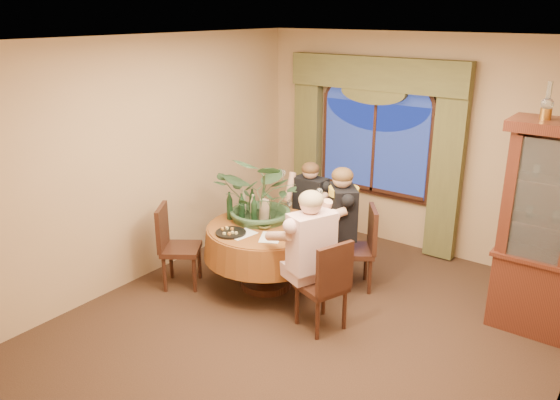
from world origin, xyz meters
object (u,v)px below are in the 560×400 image
Objects in this scene: wine_bottle_2 at (252,202)px; wine_bottle_5 at (230,206)px; oil_lamp_left at (548,100)px; wine_bottle_3 at (242,207)px; chair_front_left at (181,247)px; stoneware_vase at (265,210)px; dining_table at (266,256)px; person_pink at (311,259)px; person_back at (310,211)px; chair_back_right at (354,249)px; person_scarf at (342,227)px; wine_bottle_0 at (243,202)px; olive_bowl at (264,226)px; wine_bottle_4 at (254,210)px; chair_right at (321,284)px; centerpiece_plant at (264,164)px; wine_bottle_1 at (253,208)px; chair_back at (301,221)px.

wine_bottle_2 is 0.28m from wine_bottle_5.
wine_bottle_3 is (-2.85, -0.91, -1.36)m from oil_lamp_left.
stoneware_vase is at bearing 98.54° from chair_front_left.
dining_table is 0.98m from chair_front_left.
person_pink reaches higher than person_back.
person_scarf is (-0.15, -0.01, 0.23)m from chair_back_right.
olive_bowl is at bearing -21.03° from wine_bottle_0.
oil_lamp_left is 1.03× the size of wine_bottle_4.
wine_bottle_0 is (-1.38, 0.46, 0.44)m from chair_right.
wine_bottle_0 is at bearing -169.62° from centerpiece_plant.
wine_bottle_0 is 0.24m from wine_bottle_1.
wine_bottle_3 is (-0.32, -0.03, 0.54)m from dining_table.
person_back is at bearing 72.56° from wine_bottle_3.
chair_front_left is 0.97m from wine_bottle_2.
chair_front_left is 1.35m from centerpiece_plant.
wine_bottle_4 is 1.00× the size of wine_bottle_5.
chair_back_right is 2.91× the size of wine_bottle_0.
person_pink is at bearing -22.90° from dining_table.
person_back is (0.79, 1.49, 0.16)m from chair_front_left.
wine_bottle_1 is at bearing 137.80° from wine_bottle_4.
oil_lamp_left reaches higher than chair_front_left.
olive_bowl is (-0.93, 0.29, 0.29)m from chair_right.
stoneware_vase is (-0.92, -0.47, 0.40)m from chair_back_right.
chair_right is 2.91× the size of wine_bottle_0.
dining_table is 1.04m from chair_right.
olive_bowl is (-0.81, 0.29, 0.06)m from person_pink.
person_pink reaches higher than chair_right.
wine_bottle_1 is (-0.04, -0.91, 0.44)m from chair_back.
olive_bowl is at bearing 91.29° from chair_back.
person_pink is 4.32× the size of wine_bottle_1.
person_scarf is at bearing 23.30° from wine_bottle_0.
stoneware_vase is 0.80× the size of wine_bottle_4.
person_back is 8.32× the size of olive_bowl.
wine_bottle_4 is (-0.01, -0.19, -0.50)m from centerpiece_plant.
person_scarf is 4.29× the size of wine_bottle_1.
centerpiece_plant is 3.59× the size of wine_bottle_5.
dining_table is 4.27× the size of wine_bottle_0.
wine_bottle_4 is (0.05, -0.04, 0.00)m from wine_bottle_1.
oil_lamp_left is 3.22m from chair_back.
chair_right and chair_back_right have the same top height.
centerpiece_plant is (-0.12, -0.78, 0.77)m from person_back.
chair_right is at bearing -22.16° from wine_bottle_2.
wine_bottle_2 and wine_bottle_5 have the same top height.
dining_table is at bearing 90.00° from person_pink.
dining_table is at bearing 90.00° from person_back.
wine_bottle_4 is (-0.04, -0.14, 0.03)m from stoneware_vase.
wine_bottle_0 is at bearing 63.64° from person_back.
oil_lamp_left is 3.24m from wine_bottle_2.
wine_bottle_2 is (-2.86, -0.70, -1.36)m from oil_lamp_left.
olive_bowl is (0.03, -0.07, 0.40)m from dining_table.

